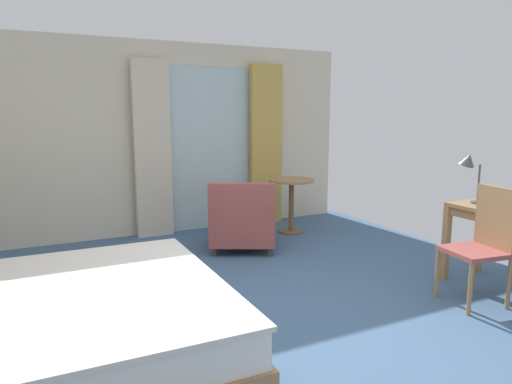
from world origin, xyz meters
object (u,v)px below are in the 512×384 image
object	(u,v)px
desk_chair	(483,240)
bed	(39,338)
round_cafe_table	(291,194)
desk_lamp	(470,165)
armchair_by_window	(243,221)

from	to	relation	value
desk_chair	bed	bearing A→B (deg)	174.19
bed	round_cafe_table	xyz separation A→B (m)	(3.16, 2.39, 0.25)
desk_lamp	round_cafe_table	size ratio (longest dim) A/B	0.65
armchair_by_window	round_cafe_table	world-z (taller)	armchair_by_window
desk_chair	round_cafe_table	world-z (taller)	desk_chair
bed	armchair_by_window	bearing A→B (deg)	41.23
bed	round_cafe_table	world-z (taller)	bed
bed	armchair_by_window	size ratio (longest dim) A/B	2.09
desk_chair	armchair_by_window	size ratio (longest dim) A/B	0.95
armchair_by_window	round_cafe_table	size ratio (longest dim) A/B	1.44
desk_chair	desk_lamp	bearing A→B (deg)	52.68
round_cafe_table	armchair_by_window	bearing A→B (deg)	-155.13
bed	desk_lamp	xyz separation A→B (m)	(3.78, 0.15, 0.83)
desk_lamp	round_cafe_table	bearing A→B (deg)	105.28
bed	desk_lamp	bearing A→B (deg)	2.24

